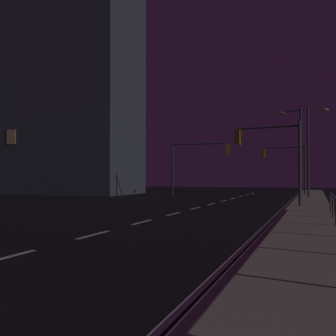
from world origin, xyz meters
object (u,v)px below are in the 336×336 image
street_lamp_median (297,144)px  traffic_light_far_center (269,147)px  traffic_light_mid_left (284,159)px  building_distant (57,87)px  street_lamp_corner (311,143)px  traffic_light_mid_right (198,157)px

street_lamp_median → traffic_light_far_center: bearing=-96.6°
traffic_light_mid_left → building_distant: 26.01m
traffic_light_far_center → street_lamp_corner: (2.36, 11.09, 1.02)m
traffic_light_far_center → street_lamp_median: size_ratio=0.67×
street_lamp_corner → building_distant: building_distant is taller
traffic_light_mid_right → traffic_light_far_center: 11.83m
traffic_light_mid_left → traffic_light_mid_right: (-6.88, -7.14, 0.01)m
building_distant → traffic_light_mid_left: bearing=6.4°
traffic_light_far_center → building_distant: bearing=150.6°
street_lamp_median → street_lamp_corner: bearing=9.5°
traffic_light_mid_right → street_lamp_median: street_lamp_median is taller
traffic_light_far_center → street_lamp_median: bearing=83.4°
traffic_light_mid_left → building_distant: (-24.47, -2.72, 8.37)m
traffic_light_mid_left → traffic_light_mid_right: 9.92m
street_lamp_median → building_distant: 27.11m
traffic_light_mid_left → traffic_light_mid_right: traffic_light_mid_right is taller
traffic_light_far_center → building_distant: size_ratio=0.21×
traffic_light_mid_left → street_lamp_median: 5.99m
traffic_light_mid_left → street_lamp_corner: bearing=-65.2°
traffic_light_mid_left → street_lamp_corner: 6.20m
street_lamp_median → traffic_light_mid_left: bearing=104.3°
traffic_light_mid_left → traffic_light_far_center: 16.62m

